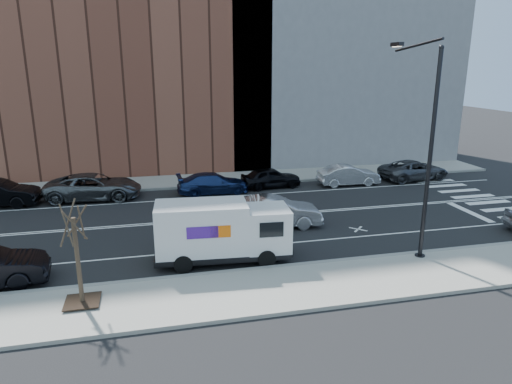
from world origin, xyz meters
name	(u,v)px	position (x,y,z in m)	size (l,w,h in m)	color
ground	(234,218)	(0.00, 0.00, 0.00)	(120.00, 120.00, 0.00)	black
sidewalk_near	(276,289)	(0.00, -8.80, 0.07)	(44.00, 3.60, 0.15)	gray
sidewalk_far	(212,179)	(0.00, 8.80, 0.07)	(44.00, 3.60, 0.15)	gray
curb_near	(264,269)	(0.00, -7.00, 0.08)	(44.00, 0.25, 0.17)	gray
curb_far	(216,185)	(0.00, 7.00, 0.08)	(44.00, 0.25, 0.17)	gray
crosswalk	(480,199)	(16.00, 0.00, 0.00)	(3.00, 14.00, 0.01)	white
road_markings	(234,218)	(0.00, 0.00, 0.00)	(40.00, 8.60, 0.01)	white
bldg_brick	(95,29)	(-8.00, 15.60, 11.00)	(26.00, 10.00, 22.00)	brown
bldg_concrete	(336,8)	(12.00, 15.60, 13.00)	(20.00, 10.00, 26.00)	slate
streetlight	(425,144)	(7.00, -6.91, 5.08)	(0.44, 4.02, 9.34)	black
street_tree	(79,270)	(-7.00, -8.40, 1.45)	(1.20, 1.20, 3.75)	black
fedex_van	(221,231)	(-1.56, -5.60, 1.40)	(5.97, 2.43, 2.67)	black
far_parked_c	(94,187)	(-8.00, 5.72, 0.82)	(2.71, 5.87, 1.63)	#515459
far_parked_d	(213,183)	(-0.42, 5.32, 0.69)	(1.93, 4.75, 1.38)	navy
far_parked_e	(271,178)	(3.71, 5.89, 0.71)	(1.68, 4.18, 1.42)	black
far_parked_f	(348,175)	(9.28, 5.32, 0.72)	(1.52, 4.36, 1.44)	silver
far_parked_g	(414,170)	(14.70, 5.70, 0.73)	(2.41, 5.22, 1.45)	#46484D
driving_sedan	(274,212)	(1.84, -1.88, 0.81)	(1.71, 4.92, 1.62)	#AEAEB3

